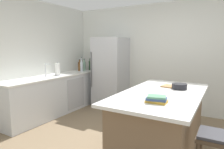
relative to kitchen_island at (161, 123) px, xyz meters
The scene contains 17 objects.
ground_plane 0.78m from the kitchen_island, 163.04° to the right, with size 7.20×7.20×0.00m, color #7A664C.
wall_rear 2.31m from the kitchen_island, 106.07° to the left, with size 6.00×0.10×2.60m, color silver.
wall_left 3.16m from the kitchen_island, behind, with size 0.10×6.00×2.60m, color silver.
counter_run_left 2.74m from the kitchen_island, 168.25° to the left, with size 0.65×2.75×0.90m.
kitchen_island is the anchor object (origin of this frame).
refrigerator 2.52m from the kitchen_island, 137.88° to the left, with size 0.77×0.74×1.79m.
bar_stool 0.91m from the kitchen_island, 37.51° to the right, with size 0.36×0.36×0.69m.
sink_faucet 2.81m from the kitchen_island, behind, with size 0.15×0.05×0.30m.
paper_towel_roll 2.76m from the kitchen_island, 167.63° to the left, with size 0.14×0.14×0.31m.
wine_bottle 3.24m from the kitchen_island, 145.15° to the left, with size 0.07×0.07×0.33m.
hot_sauce_bottle 3.30m from the kitchen_island, 148.11° to the left, with size 0.05×0.05×0.22m.
gin_bottle 3.19m from the kitchen_island, 148.65° to the left, with size 0.08×0.08×0.33m.
whiskey_bottle 3.21m from the kitchen_island, 150.99° to the left, with size 0.09×0.09×0.31m.
soda_bottle 3.03m from the kitchen_island, 151.29° to the left, with size 0.08×0.08×0.38m.
cookbook_stack 0.74m from the kitchen_island, 81.05° to the right, with size 0.25×0.21×0.08m.
mixing_bowl 0.63m from the kitchen_island, 65.74° to the left, with size 0.23×0.23×0.08m.
cutting_board 0.64m from the kitchen_island, 82.92° to the left, with size 0.38×0.28×0.02m.
Camera 1 is at (1.35, -2.55, 1.56)m, focal length 31.65 mm.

